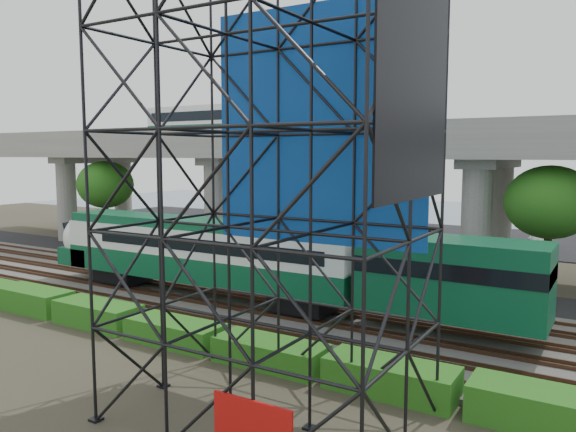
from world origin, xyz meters
The scene contains 13 objects.
ground centered at (0.00, 0.00, 0.00)m, with size 140.00×140.00×0.00m, color #474233.
ballast_bed centered at (0.00, 2.00, 0.10)m, with size 90.00×12.00×0.20m, color slate.
service_road centered at (0.00, 10.50, 0.04)m, with size 90.00×5.00×0.08m, color black.
parking_lot centered at (0.00, 34.00, 0.04)m, with size 90.00×18.00×0.08m, color black.
harbor_water centered at (0.00, 56.00, 0.01)m, with size 140.00×40.00×0.03m, color slate.
rail_tracks centered at (0.00, 2.00, 0.28)m, with size 90.00×9.52×0.16m.
commuter_train centered at (-0.49, 2.00, 2.88)m, with size 29.30×3.06×4.30m.
overpass centered at (-0.98, 16.00, 8.21)m, with size 80.00×12.00×12.40m.
scaffold_tower centered at (8.33, -7.98, 7.47)m, with size 9.36×6.36×15.00m.
hedge_strip centered at (1.01, -4.30, 0.56)m, with size 34.60×1.80×1.20m.
trees centered at (-4.67, 16.17, 5.57)m, with size 40.94×16.94×7.69m.
suv centered at (-19.74, 11.31, 0.81)m, with size 2.44×5.28×1.47m, color black.
parked_cars centered at (0.25, 33.37, 0.68)m, with size 37.40×9.56×1.30m.
Camera 1 is at (17.65, -22.24, 8.33)m, focal length 35.00 mm.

